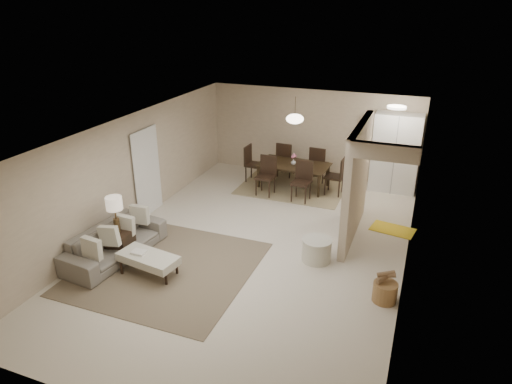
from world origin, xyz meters
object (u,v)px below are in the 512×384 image
at_px(ottoman_bench, 148,259).
at_px(side_table, 119,244).
at_px(sofa, 115,243).
at_px(round_pouf, 317,250).
at_px(dining_table, 293,176).
at_px(pantry_cabinet, 396,153).
at_px(wicker_basket, 385,292).

height_order(ottoman_bench, side_table, side_table).
height_order(sofa, ottoman_bench, sofa).
distance_m(round_pouf, dining_table, 3.81).
xyz_separation_m(pantry_cabinet, side_table, (-4.75, -5.50, -0.78)).
xyz_separation_m(ottoman_bench, wicker_basket, (4.23, 0.75, -0.15)).
relative_size(ottoman_bench, dining_table, 0.65).
bearing_deg(ottoman_bench, sofa, 171.35).
bearing_deg(ottoman_bench, round_pouf, 38.34).
relative_size(sofa, ottoman_bench, 1.81).
height_order(pantry_cabinet, round_pouf, pantry_cabinet).
height_order(ottoman_bench, round_pouf, round_pouf).
bearing_deg(sofa, wicker_basket, -79.19).
bearing_deg(side_table, pantry_cabinet, 49.18).
xyz_separation_m(round_pouf, wicker_basket, (1.41, -0.87, -0.05)).
relative_size(side_table, wicker_basket, 1.28).
relative_size(ottoman_bench, wicker_basket, 2.94).
distance_m(pantry_cabinet, dining_table, 2.76).
height_order(side_table, wicker_basket, side_table).
relative_size(round_pouf, wicker_basket, 1.42).
bearing_deg(ottoman_bench, side_table, 166.93).
bearing_deg(pantry_cabinet, side_table, -130.82).
xyz_separation_m(ottoman_bench, round_pouf, (2.81, 1.61, -0.10)).
distance_m(sofa, dining_table, 5.29).
distance_m(side_table, round_pouf, 3.94).
xyz_separation_m(wicker_basket, dining_table, (-2.96, 4.35, 0.16)).
bearing_deg(round_pouf, dining_table, 113.89).
relative_size(pantry_cabinet, side_table, 3.93).
relative_size(sofa, wicker_basket, 5.33).
bearing_deg(round_pouf, wicker_basket, -31.55).
bearing_deg(dining_table, round_pouf, -63.15).
height_order(sofa, wicker_basket, sofa).
distance_m(sofa, ottoman_bench, 1.02).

